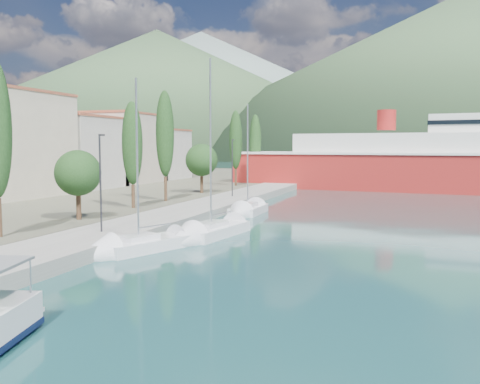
% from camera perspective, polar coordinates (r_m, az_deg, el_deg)
% --- Properties ---
extents(ground, '(1400.00, 1400.00, 0.00)m').
position_cam_1_polar(ground, '(135.34, 14.12, 2.14)').
color(ground, '#1A4747').
extents(quay, '(5.00, 88.00, 0.80)m').
position_cam_1_polar(quay, '(45.21, -6.12, -2.39)').
color(quay, gray).
rests_on(quay, ground).
extents(town_buildings, '(9.20, 69.20, 11.30)m').
position_cam_1_polar(town_buildings, '(66.34, -20.60, 4.11)').
color(town_buildings, beige).
rests_on(town_buildings, land_strip).
extents(tree_row, '(3.74, 65.12, 10.90)m').
position_cam_1_polar(tree_row, '(52.97, -8.23, 4.61)').
color(tree_row, '#47301E').
rests_on(tree_row, land_strip).
extents(lamp_posts, '(0.15, 46.10, 6.06)m').
position_cam_1_polar(lamp_posts, '(35.43, -13.31, 1.49)').
color(lamp_posts, '#2D2D33').
rests_on(lamp_posts, quay).
extents(sailboat_near, '(4.88, 7.85, 10.85)m').
position_cam_1_polar(sailboat_near, '(30.82, -12.90, -6.09)').
color(sailboat_near, silver).
rests_on(sailboat_near, ground).
extents(sailboat_mid, '(3.64, 9.15, 12.81)m').
position_cam_1_polar(sailboat_mid, '(34.70, -4.55, -4.73)').
color(sailboat_mid, silver).
rests_on(sailboat_mid, ground).
extents(sailboat_far, '(2.46, 7.36, 10.77)m').
position_cam_1_polar(sailboat_far, '(46.82, 0.32, -2.23)').
color(sailboat_far, silver).
rests_on(sailboat_far, ground).
extents(ferry, '(61.03, 19.36, 11.91)m').
position_cam_1_polar(ferry, '(78.82, 21.37, 2.74)').
color(ferry, maroon).
rests_on(ferry, ground).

